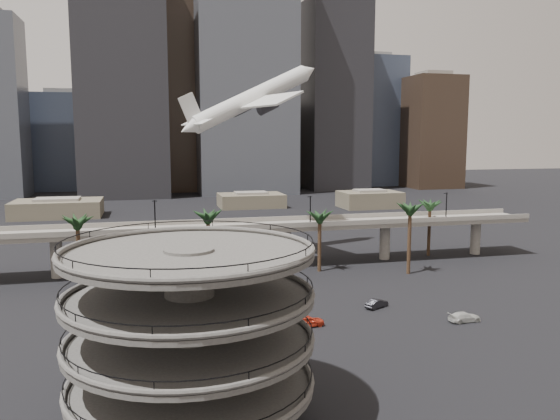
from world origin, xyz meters
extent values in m
plane|color=black|center=(0.00, 0.00, 0.00)|extent=(700.00, 700.00, 0.00)
cylinder|color=#464542|center=(-13.00, -4.00, 8.00)|extent=(4.40, 4.40, 16.50)
cylinder|color=#464542|center=(-13.00, -4.00, 3.77)|extent=(22.00, 22.00, 0.45)
torus|color=#464542|center=(-13.00, -4.00, 4.25)|extent=(22.20, 22.20, 0.50)
torus|color=black|center=(-13.00, -4.00, 5.05)|extent=(21.80, 21.80, 0.10)
cylinder|color=#464542|center=(-13.00, -4.00, 7.78)|extent=(22.00, 22.00, 0.45)
torus|color=#464542|center=(-13.00, -4.00, 8.25)|extent=(22.20, 22.20, 0.50)
torus|color=black|center=(-13.00, -4.00, 9.05)|extent=(21.80, 21.80, 0.10)
cylinder|color=#464542|center=(-13.00, -4.00, 11.78)|extent=(22.00, 22.00, 0.45)
torus|color=#464542|center=(-13.00, -4.00, 12.25)|extent=(22.20, 22.20, 0.50)
torus|color=black|center=(-13.00, -4.00, 13.05)|extent=(21.80, 21.80, 0.10)
cylinder|color=#464542|center=(-13.00, -4.00, 15.78)|extent=(22.00, 22.00, 0.45)
torus|color=#464542|center=(-13.00, -4.00, 16.25)|extent=(22.20, 22.20, 0.50)
torus|color=black|center=(-13.00, -4.00, 17.05)|extent=(21.80, 21.80, 0.10)
cube|color=slate|center=(0.00, 55.00, 8.00)|extent=(130.00, 9.00, 0.90)
cube|color=slate|center=(0.00, 50.50, 8.90)|extent=(130.00, 0.30, 1.00)
cube|color=slate|center=(0.00, 59.50, 8.90)|extent=(130.00, 0.30, 1.00)
cylinder|color=slate|center=(-33.00, 55.00, 3.80)|extent=(2.20, 2.20, 8.00)
cylinder|color=slate|center=(-11.00, 55.00, 3.80)|extent=(2.20, 2.20, 8.00)
cylinder|color=slate|center=(11.00, 55.00, 3.80)|extent=(2.20, 2.20, 8.00)
cylinder|color=slate|center=(33.00, 55.00, 3.80)|extent=(2.20, 2.20, 8.00)
cylinder|color=slate|center=(55.00, 55.00, 3.80)|extent=(2.20, 2.20, 8.00)
cylinder|color=black|center=(-15.00, 51.00, 11.50)|extent=(0.24, 0.24, 6.00)
cylinder|color=black|center=(15.00, 51.00, 11.50)|extent=(0.24, 0.24, 6.00)
cylinder|color=black|center=(45.00, 51.00, 11.50)|extent=(0.24, 0.24, 6.00)
cylinder|color=#46301E|center=(-6.00, 44.00, 6.08)|extent=(0.70, 0.70, 12.15)
ellipsoid|color=#173217|center=(-6.00, 44.00, 12.55)|extent=(4.40, 4.40, 2.00)
cylinder|color=#46301E|center=(16.00, 48.00, 5.40)|extent=(0.70, 0.70, 10.80)
ellipsoid|color=#173217|center=(16.00, 48.00, 11.20)|extent=(4.40, 4.40, 2.00)
cylinder|color=#46301E|center=(32.00, 42.00, 6.30)|extent=(0.70, 0.70, 12.60)
ellipsoid|color=#173217|center=(32.00, 42.00, 13.00)|extent=(4.40, 4.40, 2.00)
cylinder|color=#46301E|center=(44.00, 56.00, 5.62)|extent=(0.70, 0.70, 11.25)
ellipsoid|color=#173217|center=(44.00, 56.00, 11.65)|extent=(4.40, 4.40, 2.00)
cylinder|color=#46301E|center=(-28.00, 46.00, 5.85)|extent=(0.70, 0.70, 11.70)
ellipsoid|color=#173217|center=(-28.00, 46.00, 12.10)|extent=(4.40, 4.40, 2.00)
cube|color=brown|center=(-45.00, 140.00, 2.75)|extent=(28.00, 18.00, 5.50)
cube|color=slate|center=(-45.00, 140.00, 5.90)|extent=(14.00, 9.00, 0.80)
cube|color=brown|center=(22.00, 150.00, 2.50)|extent=(24.00, 16.00, 5.00)
cube|color=slate|center=(22.00, 150.00, 5.40)|extent=(12.00, 8.00, 0.80)
cube|color=brown|center=(65.00, 138.00, 3.00)|extent=(22.00, 15.00, 6.00)
cube|color=slate|center=(65.00, 138.00, 6.40)|extent=(11.00, 7.50, 0.80)
cube|color=#343D50|center=(-55.00, 245.00, 23.81)|extent=(30.00, 30.00, 47.63)
cube|color=slate|center=(-55.00, 245.00, 48.83)|extent=(16.50, 16.50, 2.40)
cube|color=black|center=(-25.00, 200.00, 54.57)|extent=(38.00, 30.00, 109.15)
cube|color=#31241B|center=(5.00, 225.00, 44.65)|extent=(28.00, 26.00, 89.30)
cube|color=slate|center=(5.00, 225.00, 90.50)|extent=(15.40, 14.30, 2.40)
cube|color=#464A52|center=(30.00, 205.00, 59.53)|extent=(45.00, 32.00, 119.07)
cube|color=#85745C|center=(55.00, 240.00, 20.84)|extent=(24.00, 24.00, 41.67)
cube|color=slate|center=(55.00, 240.00, 42.87)|extent=(13.20, 13.20, 2.40)
cube|color=black|center=(78.00, 215.00, 47.13)|extent=(30.00, 28.00, 94.26)
cube|color=#343D50|center=(105.00, 235.00, 34.73)|extent=(34.00, 30.00, 69.46)
cube|color=slate|center=(105.00, 235.00, 70.66)|extent=(18.70, 16.50, 2.40)
cube|color=#31241B|center=(130.00, 210.00, 28.77)|extent=(26.00, 26.00, 57.55)
cube|color=slate|center=(130.00, 210.00, 58.75)|extent=(14.30, 14.30, 2.40)
cube|color=#85745C|center=(18.00, 260.00, 18.85)|extent=(22.00, 22.00, 37.70)
cube|color=slate|center=(18.00, 260.00, 38.90)|extent=(12.10, 12.10, 2.40)
cylinder|color=silver|center=(6.52, 66.80, 34.48)|extent=(28.35, 12.87, 15.54)
cone|color=silver|center=(20.72, 71.65, 41.15)|extent=(5.91, 5.21, 4.99)
cone|color=silver|center=(-7.68, 61.95, 27.81)|extent=(5.61, 4.75, 4.60)
cube|color=silver|center=(5.85, 66.57, 33.47)|extent=(16.37, 32.16, 3.14)
cube|color=silver|center=(-6.01, 62.52, 29.05)|extent=(5.72, 10.81, 1.28)
cube|color=silver|center=(-7.15, 62.13, 31.76)|extent=(5.29, 2.12, 6.70)
cylinder|color=#27262B|center=(5.00, 72.43, 32.33)|extent=(5.35, 3.60, 3.74)
cylinder|color=#27262B|center=(8.76, 61.41, 32.33)|extent=(5.35, 3.60, 3.74)
imported|color=red|center=(4.63, 18.14, 0.79)|extent=(4.86, 2.53, 1.58)
imported|color=black|center=(17.37, 23.74, 0.67)|extent=(4.29, 3.18, 1.35)
imported|color=silver|center=(26.85, 14.83, 0.68)|extent=(4.77, 2.09, 1.36)
camera|label=1|loc=(-16.46, -51.33, 25.82)|focal=35.00mm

